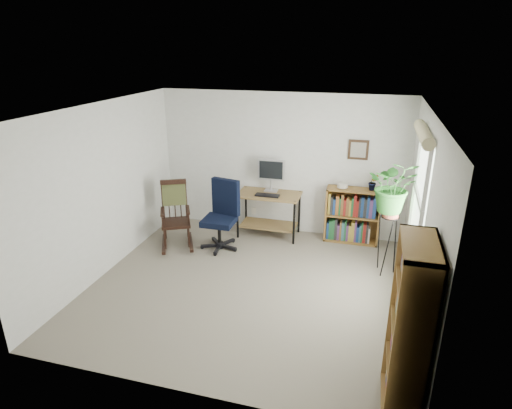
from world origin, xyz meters
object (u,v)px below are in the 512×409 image
(office_chair, at_px, (219,216))
(low_bookshelf, at_px, (352,216))
(rocking_chair, at_px, (175,214))
(desk, at_px, (269,215))
(tall_bookshelf, at_px, (409,329))

(office_chair, xyz_separation_m, low_bookshelf, (2.03, 0.83, -0.10))
(rocking_chair, bearing_deg, desk, 4.01)
(tall_bookshelf, bearing_deg, desk, 121.87)
(office_chair, distance_m, tall_bookshelf, 3.75)
(desk, bearing_deg, low_bookshelf, 4.94)
(desk, relative_size, office_chair, 0.93)
(desk, xyz_separation_m, low_bookshelf, (1.39, 0.12, 0.09))
(desk, bearing_deg, office_chair, -132.35)
(tall_bookshelf, bearing_deg, low_bookshelf, 100.95)
(desk, relative_size, tall_bookshelf, 0.64)
(low_bookshelf, relative_size, tall_bookshelf, 0.56)
(low_bookshelf, bearing_deg, rocking_chair, -161.56)
(desk, height_order, tall_bookshelf, tall_bookshelf)
(low_bookshelf, bearing_deg, tall_bookshelf, -79.05)
(office_chair, height_order, low_bookshelf, office_chair)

